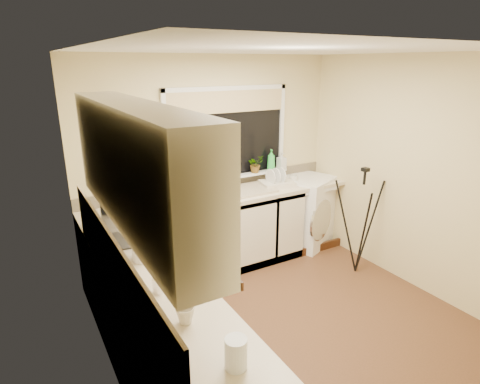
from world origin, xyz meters
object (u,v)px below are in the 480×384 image
object	(u,v)px
dish_rack	(277,184)
plant_b	(209,171)
soap_bottle_clear	(282,161)
plant_d	(255,164)
kettle	(143,247)
cup_left	(185,315)
washing_machine	(304,211)
soap_bottle_green	(271,160)
cup_back	(293,179)
tripod	(360,221)
microwave	(126,218)
steel_jar	(158,286)
glass_jug	(236,353)
plant_a	(188,171)
laptop	(176,200)

from	to	relation	value
dish_rack	plant_b	size ratio (longest dim) A/B	1.85
soap_bottle_clear	plant_b	bearing A→B (deg)	-179.88
plant_b	plant_d	world-z (taller)	same
kettle	cup_left	size ratio (longest dim) A/B	1.96
washing_machine	soap_bottle_green	bearing A→B (deg)	136.51
soap_bottle_clear	cup_back	size ratio (longest dim) A/B	1.88
cup_back	cup_left	xyz separation A→B (m)	(-2.31, -1.99, 0.01)
tripod	microwave	size ratio (longest dim) A/B	2.14
microwave	soap_bottle_clear	xyz separation A→B (m)	(2.20, 0.75, 0.09)
washing_machine	plant_d	world-z (taller)	plant_d
dish_rack	microwave	distance (m)	2.08
steel_jar	cup_back	world-z (taller)	steel_jar
plant_d	cup_back	bearing A→B (deg)	-21.41
dish_rack	tripod	distance (m)	1.08
washing_machine	cup_back	bearing A→B (deg)	161.31
microwave	cup_left	bearing A→B (deg)	-172.76
washing_machine	microwave	world-z (taller)	microwave
microwave	dish_rack	bearing A→B (deg)	-65.71
glass_jug	soap_bottle_clear	size ratio (longest dim) A/B	0.79
dish_rack	cup_left	bearing A→B (deg)	-125.51
soap_bottle_green	cup_left	xyz separation A→B (m)	(-2.09, -2.17, -0.23)
dish_rack	tripod	world-z (taller)	tripod
plant_b	cup_left	size ratio (longest dim) A/B	1.89
microwave	soap_bottle_green	bearing A→B (deg)	-60.75
plant_b	tripod	bearing A→B (deg)	-38.69
washing_machine	soap_bottle_clear	distance (m)	0.77
kettle	plant_b	world-z (taller)	plant_b
washing_machine	tripod	world-z (taller)	tripod
steel_jar	soap_bottle_clear	distance (m)	2.89
glass_jug	cup_back	world-z (taller)	glass_jug
glass_jug	plant_a	distance (m)	2.80
steel_jar	soap_bottle_green	xyz separation A→B (m)	(2.12, 1.78, 0.23)
laptop	plant_d	distance (m)	1.19
kettle	microwave	world-z (taller)	microwave
kettle	soap_bottle_clear	bearing A→B (deg)	29.76
soap_bottle_green	microwave	bearing A→B (deg)	-159.57
laptop	cup_back	bearing A→B (deg)	14.26
tripod	microwave	world-z (taller)	tripod
laptop	plant_b	distance (m)	0.59
soap_bottle_green	soap_bottle_clear	bearing A→B (deg)	-3.59
plant_a	cup_left	xyz separation A→B (m)	(-0.97, -2.19, -0.23)
steel_jar	tripod	bearing A→B (deg)	14.59
steel_jar	plant_d	bearing A→B (deg)	43.41
glass_jug	steel_jar	world-z (taller)	glass_jug
laptop	microwave	xyz separation A→B (m)	(-0.67, -0.53, 0.10)
laptop	steel_jar	distance (m)	1.72
washing_machine	laptop	distance (m)	1.90
plant_a	plant_b	size ratio (longest dim) A/B	1.25
laptop	plant_a	bearing A→B (deg)	56.66
microwave	plant_d	world-z (taller)	plant_d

